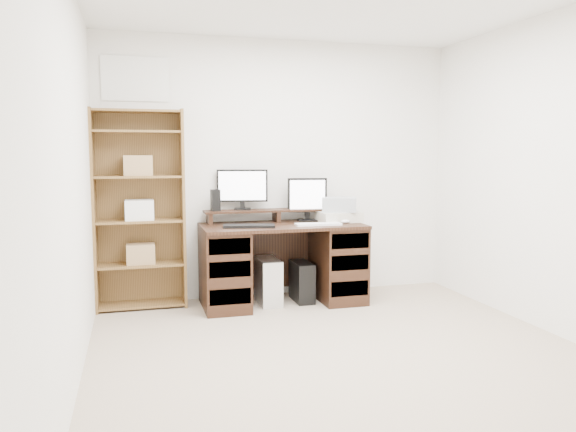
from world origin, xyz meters
name	(u,v)px	position (x,y,z in m)	size (l,w,h in m)	color
room	(356,178)	(0.00, 0.00, 1.25)	(3.54, 4.04, 2.54)	tan
desk	(282,262)	(-0.07, 1.64, 0.39)	(1.50, 0.70, 0.75)	black
riser_shelf	(276,212)	(-0.07, 1.85, 0.84)	(1.40, 0.22, 0.12)	black
monitor_wide	(242,187)	(-0.39, 1.90, 1.08)	(0.48, 0.16, 0.38)	black
monitor_small	(307,198)	(0.23, 1.82, 0.98)	(0.38, 0.17, 0.42)	black
speaker	(215,200)	(-0.66, 1.85, 0.97)	(0.08, 0.08, 0.20)	black
keyboard_black	(249,226)	(-0.41, 1.50, 0.76)	(0.46, 0.15, 0.03)	black
keyboard_white	(318,224)	(0.23, 1.48, 0.76)	(0.42, 0.13, 0.02)	white
mouse	(345,221)	(0.52, 1.54, 0.77)	(0.09, 0.06, 0.04)	white
printer	(339,217)	(0.51, 1.68, 0.80)	(0.39, 0.29, 0.10)	beige
basket	(339,205)	(0.51, 1.68, 0.92)	(0.32, 0.23, 0.14)	#989EA2
tower_silver	(268,281)	(-0.20, 1.66, 0.21)	(0.19, 0.43, 0.43)	silver
tower_black	(302,281)	(0.13, 1.66, 0.19)	(0.16, 0.38, 0.38)	black
bookshelf	(139,208)	(-1.35, 1.86, 0.92)	(0.80, 0.30, 1.80)	brown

